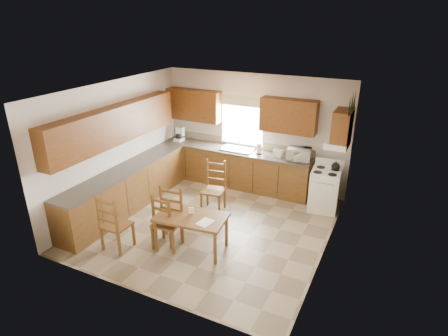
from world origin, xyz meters
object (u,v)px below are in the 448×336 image
at_px(chair_near_left, 116,221).
at_px(chair_far_left, 167,220).
at_px(dining_table, 192,232).
at_px(chair_far_right, 213,188).
at_px(microwave, 299,154).
at_px(stove, 324,191).
at_px(chair_near_right, 168,218).

bearing_deg(chair_near_left, chair_far_left, -149.43).
xyz_separation_m(dining_table, chair_near_left, (-1.20, -0.57, 0.21)).
distance_m(dining_table, chair_far_right, 1.46).
relative_size(microwave, chair_far_left, 0.43).
height_order(microwave, chair_near_left, microwave).
distance_m(stove, microwave, 0.97).
bearing_deg(stove, chair_far_right, -157.74).
xyz_separation_m(chair_near_left, chair_far_right, (0.90, 1.98, -0.00)).
relative_size(chair_near_right, chair_far_right, 0.91).
distance_m(chair_near_left, chair_near_right, 0.90).
relative_size(dining_table, chair_far_right, 1.13).
bearing_deg(dining_table, chair_near_right, 173.82).
height_order(dining_table, chair_far_left, chair_far_left).
bearing_deg(dining_table, chair_far_right, 95.61).
height_order(microwave, chair_far_right, microwave).
distance_m(stove, dining_table, 3.09).
distance_m(chair_near_right, chair_far_left, 0.16).
bearing_deg(stove, chair_near_left, -139.59).
bearing_deg(stove, microwave, 151.54).
bearing_deg(chair_far_right, chair_near_left, -122.62).
xyz_separation_m(microwave, chair_near_right, (-1.62, -2.81, -0.57)).
bearing_deg(chair_near_left, dining_table, -153.42).
distance_m(dining_table, chair_near_left, 1.35).
bearing_deg(microwave, chair_near_right, -128.88).
distance_m(microwave, chair_far_right, 2.06).
height_order(dining_table, chair_near_left, chair_near_left).
relative_size(stove, microwave, 1.85).
bearing_deg(stove, chair_near_right, -137.73).
distance_m(stove, chair_near_right, 3.41).
height_order(dining_table, chair_far_right, chair_far_right).
xyz_separation_m(chair_near_right, chair_far_left, (0.07, -0.13, 0.06)).
xyz_separation_m(stove, chair_near_left, (-3.01, -3.08, 0.11)).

